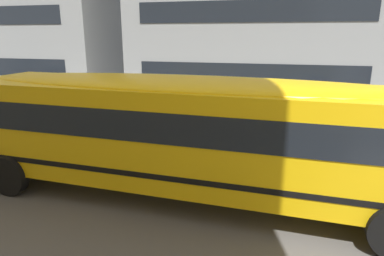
# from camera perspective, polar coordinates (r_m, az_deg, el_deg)

# --- Properties ---
(ground_plane) EXTENTS (400.00, 400.00, 0.00)m
(ground_plane) POSITION_cam_1_polar(r_m,az_deg,el_deg) (11.37, -15.94, -5.59)
(ground_plane) COLOR #54514F
(sidewalk_far) EXTENTS (120.00, 3.00, 0.01)m
(sidewalk_far) POSITION_cam_1_polar(r_m,az_deg,el_deg) (18.37, -3.07, 2.94)
(sidewalk_far) COLOR gray
(sidewalk_far) RESTS_ON ground_plane
(lane_centreline) EXTENTS (110.00, 0.16, 0.01)m
(lane_centreline) POSITION_cam_1_polar(r_m,az_deg,el_deg) (11.37, -15.94, -5.57)
(lane_centreline) COLOR silver
(lane_centreline) RESTS_ON ground_plane
(school_bus) EXTENTS (13.51, 3.44, 3.00)m
(school_bus) POSITION_cam_1_polar(r_m,az_deg,el_deg) (8.30, -2.30, 0.24)
(school_bus) COLOR yellow
(school_bus) RESTS_ON ground_plane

